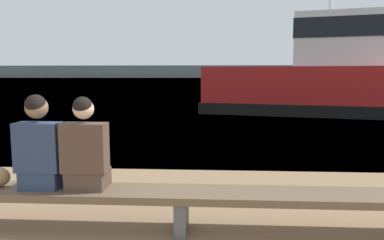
% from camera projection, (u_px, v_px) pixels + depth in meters
% --- Properties ---
extents(water_surface, '(240.00, 240.00, 0.00)m').
position_uv_depth(water_surface, '(213.00, 79.00, 125.13)').
color(water_surface, '#426B8E').
rests_on(water_surface, ground).
extents(far_shoreline, '(600.00, 12.00, 5.86)m').
position_uv_depth(far_shoreline, '(214.00, 71.00, 193.32)').
color(far_shoreline, '#4C4C42').
rests_on(far_shoreline, ground).
extents(bench_main, '(7.82, 0.49, 0.42)m').
position_uv_depth(bench_main, '(181.00, 197.00, 3.78)').
color(bench_main, brown).
rests_on(bench_main, ground).
extents(person_left, '(0.45, 0.38, 0.97)m').
position_uv_depth(person_left, '(40.00, 147.00, 3.81)').
color(person_left, navy).
rests_on(person_left, bench_main).
extents(person_right, '(0.45, 0.37, 0.95)m').
position_uv_depth(person_right, '(85.00, 150.00, 3.78)').
color(person_right, '#4C382D').
rests_on(person_right, bench_main).
extents(tugboat_red, '(10.01, 5.53, 7.09)m').
position_uv_depth(tugboat_red, '(326.00, 83.00, 14.93)').
color(tugboat_red, '#A81919').
rests_on(tugboat_red, water_surface).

